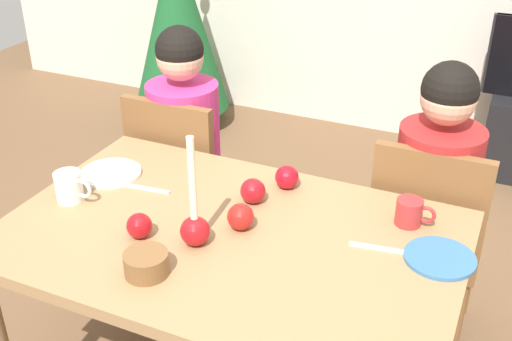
# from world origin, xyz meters

# --- Properties ---
(dining_table) EXTENTS (1.40, 0.90, 0.75)m
(dining_table) POSITION_xyz_m (0.00, 0.00, 0.67)
(dining_table) COLOR #99754C
(dining_table) RESTS_ON ground
(chair_left) EXTENTS (0.40, 0.40, 0.90)m
(chair_left) POSITION_xyz_m (-0.53, 0.61, 0.51)
(chair_left) COLOR brown
(chair_left) RESTS_ON ground
(chair_right) EXTENTS (0.40, 0.40, 0.90)m
(chair_right) POSITION_xyz_m (0.51, 0.61, 0.51)
(chair_right) COLOR brown
(chair_right) RESTS_ON ground
(person_left_child) EXTENTS (0.30, 0.30, 1.17)m
(person_left_child) POSITION_xyz_m (-0.53, 0.64, 0.57)
(person_left_child) COLOR #33384C
(person_left_child) RESTS_ON ground
(person_right_child) EXTENTS (0.30, 0.30, 1.17)m
(person_right_child) POSITION_xyz_m (0.51, 0.64, 0.57)
(person_right_child) COLOR #33384C
(person_right_child) RESTS_ON ground
(christmas_tree) EXTENTS (0.65, 0.65, 1.37)m
(christmas_tree) POSITION_xyz_m (-1.42, 2.10, 0.71)
(christmas_tree) COLOR brown
(christmas_tree) RESTS_ON ground
(candle_centerpiece) EXTENTS (0.09, 0.09, 0.35)m
(candle_centerpiece) POSITION_xyz_m (-0.07, -0.09, 0.82)
(candle_centerpiece) COLOR red
(candle_centerpiece) RESTS_ON dining_table
(plate_left) EXTENTS (0.22, 0.22, 0.01)m
(plate_left) POSITION_xyz_m (-0.55, 0.16, 0.76)
(plate_left) COLOR white
(plate_left) RESTS_ON dining_table
(plate_right) EXTENTS (0.21, 0.21, 0.01)m
(plate_right) POSITION_xyz_m (0.61, 0.13, 0.76)
(plate_right) COLOR teal
(plate_right) RESTS_ON dining_table
(mug_left) EXTENTS (0.14, 0.09, 0.10)m
(mug_left) POSITION_xyz_m (-0.57, -0.04, 0.80)
(mug_left) COLOR white
(mug_left) RESTS_ON dining_table
(mug_right) EXTENTS (0.12, 0.08, 0.09)m
(mug_right) POSITION_xyz_m (0.49, 0.28, 0.79)
(mug_right) COLOR #B72D2D
(mug_right) RESTS_ON dining_table
(fork_left) EXTENTS (0.18, 0.03, 0.01)m
(fork_left) POSITION_xyz_m (-0.38, 0.12, 0.75)
(fork_left) COLOR silver
(fork_left) RESTS_ON dining_table
(fork_right) EXTENTS (0.18, 0.04, 0.01)m
(fork_right) POSITION_xyz_m (0.44, 0.11, 0.75)
(fork_right) COLOR silver
(fork_right) RESTS_ON dining_table
(bowl_walnuts) EXTENTS (0.13, 0.13, 0.07)m
(bowl_walnuts) POSITION_xyz_m (-0.12, -0.27, 0.78)
(bowl_walnuts) COLOR brown
(bowl_walnuts) RESTS_ON dining_table
(apple_near_candle) EXTENTS (0.08, 0.08, 0.08)m
(apple_near_candle) POSITION_xyz_m (0.02, 0.04, 0.79)
(apple_near_candle) COLOR red
(apple_near_candle) RESTS_ON dining_table
(apple_by_left_plate) EXTENTS (0.08, 0.08, 0.08)m
(apple_by_left_plate) POSITION_xyz_m (-0.24, -0.13, 0.79)
(apple_by_left_plate) COLOR #B31117
(apple_by_left_plate) RESTS_ON dining_table
(apple_by_right_mug) EXTENTS (0.08, 0.08, 0.08)m
(apple_by_right_mug) POSITION_xyz_m (-0.01, 0.20, 0.79)
(apple_by_right_mug) COLOR #AD131A
(apple_by_right_mug) RESTS_ON dining_table
(apple_far_edge) EXTENTS (0.08, 0.08, 0.08)m
(apple_far_edge) POSITION_xyz_m (0.06, 0.33, 0.79)
(apple_far_edge) COLOR red
(apple_far_edge) RESTS_ON dining_table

